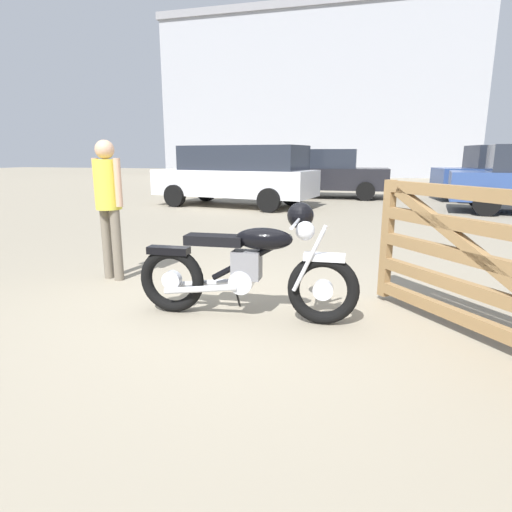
# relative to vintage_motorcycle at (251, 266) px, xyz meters

# --- Properties ---
(ground_plane) EXTENTS (80.00, 80.00, 0.00)m
(ground_plane) POSITION_rel_vintage_motorcycle_xyz_m (-0.27, 0.11, -0.49)
(ground_plane) COLOR gray
(vintage_motorcycle) EXTENTS (2.08, 0.73, 1.07)m
(vintage_motorcycle) POSITION_rel_vintage_motorcycle_xyz_m (0.00, 0.00, 0.00)
(vintage_motorcycle) COLOR black
(vintage_motorcycle) RESTS_ON ground_plane
(bystander) EXTENTS (0.44, 0.30, 1.66)m
(bystander) POSITION_rel_vintage_motorcycle_xyz_m (-1.98, 0.78, 0.53)
(bystander) COLOR #706656
(bystander) RESTS_ON ground_plane
(pale_sedan_back) EXTENTS (4.26, 2.03, 1.67)m
(pale_sedan_back) POSITION_rel_vintage_motorcycle_xyz_m (-0.63, 11.89, 0.34)
(pale_sedan_back) COLOR black
(pale_sedan_back) RESTS_ON ground_plane
(dark_sedan_left) EXTENTS (4.09, 2.22, 1.78)m
(dark_sedan_left) POSITION_rel_vintage_motorcycle_xyz_m (5.00, 12.12, 0.43)
(dark_sedan_left) COLOR black
(dark_sedan_left) RESTS_ON ground_plane
(blue_hatchback_right) EXTENTS (4.93, 2.55, 1.74)m
(blue_hatchback_right) POSITION_rel_vintage_motorcycle_xyz_m (-2.84, 8.46, 0.45)
(blue_hatchback_right) COLOR black
(blue_hatchback_right) RESTS_ON ground_plane
(industrial_building) EXTENTS (22.07, 12.99, 23.11)m
(industrial_building) POSITION_rel_vintage_motorcycle_xyz_m (-3.41, 32.56, 5.16)
(industrial_building) COLOR #9EA0A8
(industrial_building) RESTS_ON ground_plane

